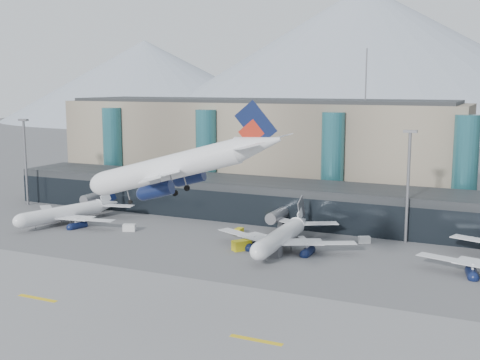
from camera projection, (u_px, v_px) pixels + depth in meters
name	position (u px, v px, depth m)	size (l,w,h in m)	color
ground	(186.00, 288.00, 106.20)	(900.00, 900.00, 0.00)	#515154
runway_strip	(137.00, 317.00, 92.75)	(400.00, 40.00, 0.04)	slate
runway_markings	(137.00, 317.00, 92.74)	(128.00, 1.00, 0.02)	gold
concourse	(295.00, 203.00, 157.20)	(170.00, 27.00, 10.00)	black
terminal_main	(256.00, 147.00, 194.82)	(130.00, 30.00, 31.00)	gray
teal_towers	(266.00, 159.00, 176.57)	(116.40, 19.40, 46.00)	#286772
mountain_ridge	(467.00, 70.00, 433.20)	(910.00, 400.00, 110.00)	gray
lightmast_left	(25.00, 157.00, 177.36)	(3.00, 1.20, 25.60)	slate
lightmast_mid	(408.00, 180.00, 134.58)	(3.00, 1.20, 25.60)	slate
hero_jet	(187.00, 159.00, 89.07)	(32.82, 32.96, 10.68)	silver
jet_parked_left	(73.00, 208.00, 156.02)	(31.37, 32.61, 10.47)	silver
jet_parked_mid	(285.00, 229.00, 131.89)	(33.66, 32.60, 10.84)	silver
veh_a	(129.00, 228.00, 147.33)	(3.01, 1.69, 1.69)	silver
veh_b	(239.00, 231.00, 144.57)	(2.41, 1.48, 1.39)	gold
veh_c	(272.00, 251.00, 125.62)	(4.01, 2.12, 2.23)	#4B4B50
veh_d	(364.00, 240.00, 136.12)	(2.66, 1.43, 1.52)	silver
veh_f	(82.00, 210.00, 167.26)	(3.32, 1.76, 1.85)	#4B4B50
veh_g	(302.00, 240.00, 135.65)	(2.56, 1.50, 1.50)	silver
veh_h	(242.00, 245.00, 130.28)	(3.99, 2.10, 2.21)	gold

